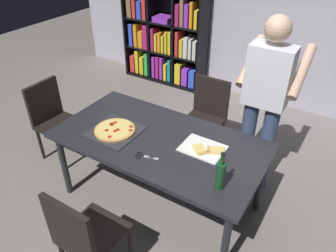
% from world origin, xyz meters
% --- Properties ---
extents(ground_plane, '(12.00, 12.00, 0.00)m').
position_xyz_m(ground_plane, '(0.00, 0.00, 0.00)').
color(ground_plane, gray).
extents(back_wall, '(6.40, 0.10, 2.80)m').
position_xyz_m(back_wall, '(0.00, 2.60, 1.40)').
color(back_wall, '#BCB7C6').
rests_on(back_wall, ground_plane).
extents(dining_table, '(1.86, 0.97, 0.75)m').
position_xyz_m(dining_table, '(0.00, 0.00, 0.68)').
color(dining_table, '#232328').
rests_on(dining_table, ground_plane).
extents(chair_near_camera, '(0.42, 0.42, 0.90)m').
position_xyz_m(chair_near_camera, '(-0.00, -0.97, 0.51)').
color(chair_near_camera, black).
rests_on(chair_near_camera, ground_plane).
extents(chair_far_side, '(0.42, 0.42, 0.90)m').
position_xyz_m(chair_far_side, '(0.00, 0.97, 0.51)').
color(chair_far_side, black).
rests_on(chair_far_side, ground_plane).
extents(chair_left_end, '(0.42, 0.42, 0.90)m').
position_xyz_m(chair_left_end, '(-1.41, 0.00, 0.51)').
color(chair_left_end, black).
rests_on(chair_left_end, ground_plane).
extents(bookshelf, '(1.40, 0.35, 1.95)m').
position_xyz_m(bookshelf, '(-1.45, 2.37, 0.90)').
color(bookshelf, black).
rests_on(bookshelf, ground_plane).
extents(person_serving_pizza, '(0.55, 0.54, 1.75)m').
position_xyz_m(person_serving_pizza, '(0.67, 0.75, 1.00)').
color(person_serving_pizza, '#38476B').
rests_on(person_serving_pizza, ground_plane).
extents(pepperoni_pizza_on_tray, '(0.43, 0.43, 0.04)m').
position_xyz_m(pepperoni_pizza_on_tray, '(-0.40, -0.12, 0.77)').
color(pepperoni_pizza_on_tray, '#2D2D33').
rests_on(pepperoni_pizza_on_tray, dining_table).
extents(pizza_slices_on_towel, '(0.38, 0.28, 0.03)m').
position_xyz_m(pizza_slices_on_towel, '(0.41, 0.07, 0.76)').
color(pizza_slices_on_towel, white).
rests_on(pizza_slices_on_towel, dining_table).
extents(wine_bottle, '(0.07, 0.07, 0.32)m').
position_xyz_m(wine_bottle, '(0.70, -0.27, 0.87)').
color(wine_bottle, '#194723').
rests_on(wine_bottle, dining_table).
extents(kitchen_scissors, '(0.20, 0.10, 0.01)m').
position_xyz_m(kitchen_scissors, '(0.03, -0.27, 0.76)').
color(kitchen_scissors, silver).
rests_on(kitchen_scissors, dining_table).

